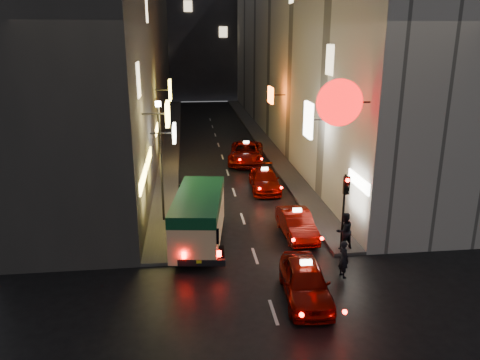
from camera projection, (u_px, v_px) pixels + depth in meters
name	position (u px, v px, depth m)	size (l,w,h in m)	color
building_left	(125.00, 41.00, 41.61)	(7.51, 52.00, 18.00)	#363331
building_right	(301.00, 41.00, 43.39)	(8.35, 52.00, 18.00)	#AAA59C
building_far	(201.00, 25.00, 72.28)	(30.00, 10.00, 22.00)	#323237
sidewalk_left	(172.00, 138.00, 44.66)	(1.50, 52.00, 0.15)	#44413F
sidewalk_right	(260.00, 136.00, 45.61)	(1.50, 52.00, 0.15)	#44413F
minibus	(199.00, 213.00, 21.65)	(2.81, 6.06, 2.50)	beige
taxi_near	(305.00, 279.00, 17.35)	(2.43, 5.23, 1.79)	#6B0600
taxi_second	(297.00, 222.00, 22.85)	(2.03, 4.69, 1.64)	#6B0600
taxi_third	(265.00, 178.00, 29.86)	(2.15, 4.77, 1.66)	#6B0600
taxi_far	(246.00, 151.00, 36.15)	(3.26, 5.97, 1.97)	#6B0600
pedestrian_crossing	(344.00, 257.00, 18.92)	(0.59, 0.38, 1.78)	black
pedestrian_sidewalk	(344.00, 229.00, 21.08)	(0.74, 0.46, 1.95)	black
traffic_light	(345.00, 196.00, 20.58)	(0.26, 0.43, 3.50)	black
lamp_post	(161.00, 154.00, 23.66)	(0.28, 0.28, 6.22)	black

